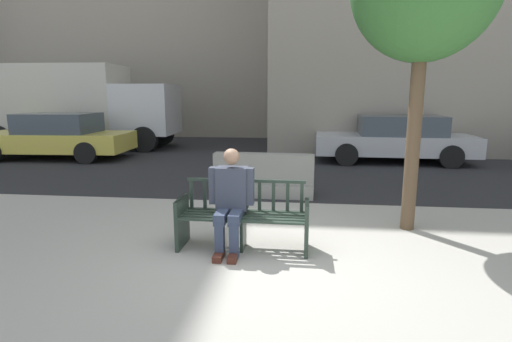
# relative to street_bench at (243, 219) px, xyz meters

# --- Properties ---
(ground_plane) EXTENTS (200.00, 200.00, 0.00)m
(ground_plane) POSITION_rel_street_bench_xyz_m (0.43, -0.39, -0.40)
(ground_plane) COLOR #ADA89E
(street_asphalt) EXTENTS (120.00, 12.00, 0.01)m
(street_asphalt) POSITION_rel_street_bench_xyz_m (0.43, 8.31, -0.39)
(street_asphalt) COLOR #28282B
(street_asphalt) RESTS_ON ground
(street_bench) EXTENTS (1.70, 0.55, 0.88)m
(street_bench) POSITION_rel_street_bench_xyz_m (0.00, 0.00, 0.00)
(street_bench) COLOR #28382D
(street_bench) RESTS_ON ground
(seated_person) EXTENTS (0.58, 0.72, 1.31)m
(seated_person) POSITION_rel_street_bench_xyz_m (-0.15, -0.06, 0.29)
(seated_person) COLOR #383D4C
(seated_person) RESTS_ON ground
(jersey_barrier_centre) EXTENTS (2.03, 0.77, 0.84)m
(jersey_barrier_centre) POSITION_rel_street_bench_xyz_m (-0.00, 2.84, -0.06)
(jersey_barrier_centre) COLOR gray
(jersey_barrier_centre) RESTS_ON ground
(car_taxi_near) EXTENTS (4.67, 2.14, 1.42)m
(car_taxi_near) POSITION_rel_street_bench_xyz_m (-6.89, 6.72, 0.30)
(car_taxi_near) COLOR #DBC64C
(car_taxi_near) RESTS_ON ground
(car_sedan_mid) EXTENTS (4.57, 1.97, 1.38)m
(car_sedan_mid) POSITION_rel_street_bench_xyz_m (3.50, 7.19, 0.30)
(car_sedan_mid) COLOR #B7B7BC
(car_sedan_mid) RESTS_ON ground
(delivery_truck) EXTENTS (6.88, 2.55, 3.05)m
(delivery_truck) POSITION_rel_street_bench_xyz_m (-7.55, 9.31, 1.29)
(delivery_truck) COLOR silver
(delivery_truck) RESTS_ON ground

